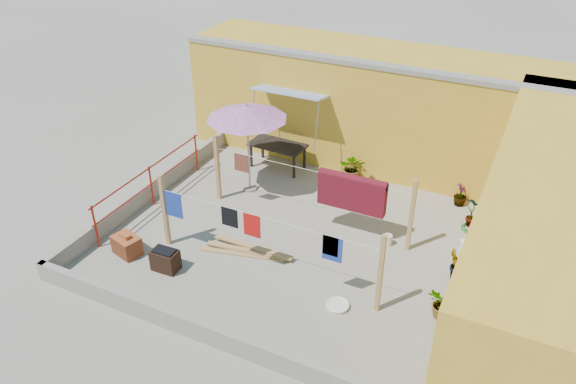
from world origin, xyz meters
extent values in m
plane|color=#9E998E|center=(0.00, 0.00, 0.00)|extent=(80.00, 80.00, 0.00)
cube|color=gold|center=(0.50, 4.70, 1.60)|extent=(11.00, 2.40, 3.20)
cube|color=gray|center=(0.50, 3.65, 3.15)|extent=(11.00, 0.35, 0.12)
cube|color=#2D51B2|center=(-1.60, 3.15, 2.25)|extent=(2.00, 0.79, 0.22)
cylinder|color=gray|center=(-2.55, 2.78, 1.60)|extent=(0.03, 0.30, 1.28)
cylinder|color=gray|center=(-0.65, 2.78, 1.60)|extent=(0.03, 0.30, 1.28)
cube|color=gold|center=(5.20, 0.00, 1.60)|extent=(2.40, 9.00, 3.20)
cube|color=gray|center=(0.00, -3.58, 0.22)|extent=(8.30, 0.16, 0.44)
cube|color=gray|center=(-4.08, 0.00, 0.22)|extent=(0.16, 7.30, 0.44)
cylinder|color=#9C1E0F|center=(-3.85, -2.20, 0.55)|extent=(0.05, 0.05, 1.10)
cylinder|color=#9C1E0F|center=(-3.85, -0.20, 0.55)|extent=(0.05, 0.05, 1.10)
cylinder|color=#9C1E0F|center=(-3.85, 1.80, 0.55)|extent=(0.05, 0.05, 1.10)
cylinder|color=#9C1E0F|center=(-3.85, -0.20, 1.05)|extent=(0.04, 4.20, 0.04)
cylinder|color=#9C1E0F|center=(-3.85, -0.20, 0.60)|extent=(0.04, 4.20, 0.04)
cube|color=tan|center=(-2.50, -1.40, 0.90)|extent=(0.09, 0.09, 1.80)
cube|color=tan|center=(2.50, -1.40, 0.90)|extent=(0.09, 0.09, 1.80)
cube|color=tan|center=(2.50, 0.80, 0.90)|extent=(0.09, 0.09, 1.80)
cube|color=tan|center=(-2.50, 0.80, 0.90)|extent=(0.09, 0.09, 1.80)
cylinder|color=silver|center=(0.00, -1.40, 1.45)|extent=(5.00, 0.01, 0.01)
cylinder|color=silver|center=(0.00, 0.80, 1.45)|extent=(5.00, 0.01, 0.01)
cube|color=#520D19|center=(1.10, 0.80, 1.10)|extent=(1.60, 0.22, 0.81)
cube|color=black|center=(1.56, 0.80, 1.15)|extent=(0.32, 0.02, 0.60)
cube|color=brown|center=(-1.79, 0.80, 1.21)|extent=(0.38, 0.02, 0.48)
cube|color=navy|center=(-2.22, -1.40, 1.13)|extent=(0.42, 0.02, 0.63)
cube|color=black|center=(-0.80, -1.40, 1.22)|extent=(0.38, 0.02, 0.45)
cube|color=#AD0F0D|center=(-0.27, -1.40, 1.18)|extent=(0.39, 0.02, 0.54)
cube|color=navy|center=(1.51, -1.40, 1.17)|extent=(0.41, 0.02, 0.57)
cube|color=black|center=(1.47, -1.40, 1.22)|extent=(0.32, 0.02, 0.45)
cylinder|color=gray|center=(-2.01, 1.53, 0.03)|extent=(0.37, 0.37, 0.06)
cylinder|color=gray|center=(-2.01, 1.53, 1.17)|extent=(0.04, 0.04, 2.34)
cone|color=pink|center=(-2.01, 1.53, 2.22)|extent=(2.43, 2.43, 0.33)
cylinder|color=gray|center=(-2.01, 1.53, 2.40)|extent=(0.04, 0.04, 0.10)
cube|color=black|center=(-1.89, 2.96, 0.71)|extent=(1.61, 0.86, 0.06)
cube|color=black|center=(-2.59, 2.67, 0.34)|extent=(0.06, 0.06, 0.69)
cube|color=black|center=(-2.57, 3.30, 0.34)|extent=(0.06, 0.06, 0.69)
cube|color=black|center=(-1.22, 2.61, 0.34)|extent=(0.06, 0.06, 0.69)
cube|color=black|center=(-1.19, 3.24, 0.34)|extent=(0.06, 0.06, 0.69)
cube|color=#B04F28|center=(-3.10, -2.11, 0.22)|extent=(0.70, 0.59, 0.44)
cube|color=#9E4B25|center=(-3.10, -2.11, 0.48)|extent=(0.30, 0.20, 0.09)
cube|color=tan|center=(-0.77, -1.04, 0.02)|extent=(1.93, 0.59, 0.04)
cube|color=tan|center=(-0.69, -0.92, 0.06)|extent=(1.95, 0.42, 0.04)
cube|color=tan|center=(-0.61, -0.80, 0.11)|extent=(1.96, 0.15, 0.04)
cube|color=black|center=(-1.99, -2.19, 0.24)|extent=(0.58, 0.40, 0.47)
cube|color=black|center=(-1.99, -2.19, 0.49)|extent=(0.48, 0.30, 0.04)
cylinder|color=silver|center=(1.78, -1.67, 0.03)|extent=(0.45, 0.45, 0.06)
torus|color=silver|center=(1.78, -1.67, 0.06)|extent=(0.48, 0.48, 0.05)
cylinder|color=silver|center=(3.67, 1.25, 0.15)|extent=(0.22, 0.22, 0.30)
cylinder|color=silver|center=(3.67, 1.25, 0.32)|extent=(0.06, 0.06, 0.05)
cylinder|color=silver|center=(2.05, 0.75, 0.13)|extent=(0.20, 0.20, 0.27)
cylinder|color=silver|center=(2.05, 0.75, 0.29)|extent=(0.05, 0.05, 0.04)
torus|color=#1A7626|center=(3.68, 2.24, 0.02)|extent=(0.51, 0.51, 0.04)
torus|color=#1A7626|center=(3.68, 2.24, 0.06)|extent=(0.43, 0.43, 0.04)
imported|color=#1D5919|center=(0.27, 3.20, 0.39)|extent=(0.83, 0.76, 0.78)
imported|color=#1D5919|center=(3.18, 3.20, 0.29)|extent=(0.35, 0.35, 0.59)
imported|color=#1D5919|center=(3.62, 2.36, 0.41)|extent=(0.51, 0.45, 0.81)
imported|color=#1D5919|center=(3.70, 0.13, 0.40)|extent=(0.52, 0.55, 0.79)
imported|color=#1D5919|center=(3.70, -1.06, 0.32)|extent=(0.76, 0.76, 0.64)
camera|label=1|loc=(4.55, -9.59, 7.73)|focal=35.00mm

